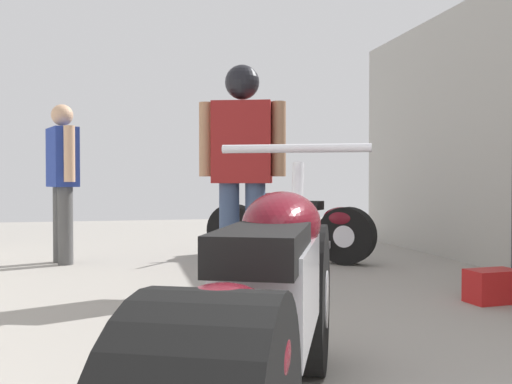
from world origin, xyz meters
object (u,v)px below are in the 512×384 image
object	(u,v)px
motorcycle_black_naked	(290,226)
mechanic_in_blue	(63,174)
motorcycle_maroon_cruiser	(270,326)
red_toolbox	(493,286)
mechanic_with_helmet	(242,155)

from	to	relation	value
motorcycle_black_naked	mechanic_in_blue	xyz separation A→B (m)	(-2.36, 0.33, 0.56)
motorcycle_maroon_cruiser	red_toolbox	xyz separation A→B (m)	(2.07, 1.74, -0.30)
motorcycle_black_naked	mechanic_in_blue	bearing A→B (deg)	172.14
mechanic_in_blue	red_toolbox	distance (m)	4.17
motorcycle_maroon_cruiser	mechanic_in_blue	distance (m)	4.50
motorcycle_maroon_cruiser	mechanic_with_helmet	distance (m)	2.75
motorcycle_black_naked	mechanic_in_blue	world-z (taller)	mechanic_in_blue
red_toolbox	motorcycle_black_naked	bearing A→B (deg)	109.53
motorcycle_black_naked	mechanic_with_helmet	size ratio (longest dim) A/B	0.90
motorcycle_maroon_cruiser	mechanic_with_helmet	size ratio (longest dim) A/B	1.18
motorcycle_black_naked	mechanic_in_blue	size ratio (longest dim) A/B	0.97
motorcycle_maroon_cruiser	red_toolbox	world-z (taller)	motorcycle_maroon_cruiser
mechanic_in_blue	mechanic_with_helmet	distance (m)	2.30
motorcycle_maroon_cruiser	mechanic_in_blue	bearing A→B (deg)	104.12
mechanic_in_blue	motorcycle_black_naked	bearing A→B (deg)	-7.86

